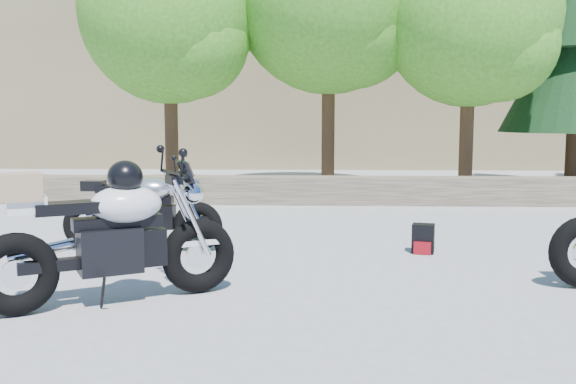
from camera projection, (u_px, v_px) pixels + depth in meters
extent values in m
plane|color=gray|center=(264.00, 278.00, 6.38)|extent=(90.00, 90.00, 0.00)
cube|color=#46402E|center=(287.00, 190.00, 11.81)|extent=(22.00, 0.55, 0.50)
cube|color=brown|center=(363.00, 2.00, 33.16)|extent=(80.00, 30.00, 15.00)
cylinder|color=#382314|center=(171.00, 121.00, 13.44)|extent=(0.28, 0.28, 3.02)
sphere|color=#3B7419|center=(169.00, 10.00, 13.18)|extent=(3.67, 3.67, 3.67)
sphere|color=#3B7419|center=(191.00, 40.00, 12.94)|extent=(2.38, 2.38, 2.38)
cylinder|color=#382314|center=(328.00, 113.00, 13.69)|extent=(0.28, 0.28, 3.36)
sphere|color=#3B7419|center=(354.00, 24.00, 13.16)|extent=(2.64, 2.64, 2.64)
cylinder|color=#382314|center=(467.00, 124.00, 13.01)|extent=(0.28, 0.28, 2.91)
sphere|color=#3B7419|center=(470.00, 13.00, 12.76)|extent=(3.54, 3.54, 3.54)
sphere|color=#3B7419|center=(499.00, 44.00, 12.51)|extent=(2.29, 2.29, 2.29)
cylinder|color=#382314|center=(572.00, 140.00, 14.15)|extent=(0.26, 0.26, 2.16)
cone|color=black|center=(576.00, 57.00, 13.93)|extent=(3.17, 3.17, 3.24)
torus|color=black|center=(198.00, 226.00, 7.64)|extent=(0.60, 0.16, 0.60)
torus|color=black|center=(87.00, 225.00, 7.71)|extent=(0.60, 0.16, 0.60)
cylinder|color=silver|center=(198.00, 226.00, 7.64)|extent=(0.21, 0.04, 0.21)
cylinder|color=silver|center=(87.00, 225.00, 7.71)|extent=(0.21, 0.04, 0.21)
cube|color=black|center=(141.00, 217.00, 7.67)|extent=(0.45, 0.28, 0.34)
cube|color=black|center=(146.00, 200.00, 7.64)|extent=(0.65, 0.16, 0.09)
ellipsoid|color=silver|center=(151.00, 189.00, 7.62)|extent=(0.54, 0.37, 0.28)
cube|color=black|center=(117.00, 189.00, 7.64)|extent=(0.47, 0.21, 0.08)
cube|color=black|center=(94.00, 186.00, 7.65)|extent=(0.26, 0.19, 0.12)
cylinder|color=black|center=(181.00, 171.00, 7.58)|extent=(0.04, 0.62, 0.03)
sphere|color=silver|center=(194.00, 185.00, 7.59)|extent=(0.17, 0.17, 0.17)
torus|color=black|center=(199.00, 256.00, 5.84)|extent=(0.68, 0.48, 0.68)
torus|color=black|center=(15.00, 274.00, 5.15)|extent=(0.68, 0.48, 0.68)
cylinder|color=silver|center=(199.00, 256.00, 5.84)|extent=(0.23, 0.15, 0.24)
cylinder|color=silver|center=(15.00, 274.00, 5.15)|extent=(0.23, 0.15, 0.24)
cube|color=black|center=(110.00, 250.00, 5.47)|extent=(0.60, 0.53, 0.39)
cube|color=black|center=(118.00, 222.00, 5.47)|extent=(0.74, 0.51, 0.11)
ellipsoid|color=silver|center=(126.00, 204.00, 5.49)|extent=(0.74, 0.66, 0.33)
cube|color=black|center=(69.00, 208.00, 5.28)|extent=(0.58, 0.47, 0.10)
cube|color=silver|center=(26.00, 205.00, 5.13)|extent=(0.37, 0.33, 0.14)
cylinder|color=black|center=(174.00, 174.00, 5.65)|extent=(0.37, 0.63, 0.03)
sphere|color=silver|center=(193.00, 193.00, 5.75)|extent=(0.19, 0.19, 0.19)
ellipsoid|color=black|center=(125.00, 177.00, 5.46)|extent=(0.41, 0.42, 0.28)
cube|color=#8C7251|center=(20.00, 187.00, 5.09)|extent=(0.42, 0.40, 0.21)
cube|color=black|center=(423.00, 238.00, 7.55)|extent=(0.29, 0.24, 0.35)
cube|color=maroon|center=(422.00, 248.00, 7.46)|extent=(0.20, 0.08, 0.15)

